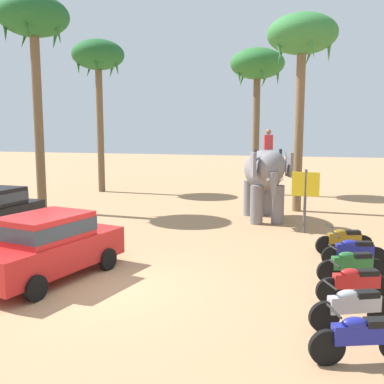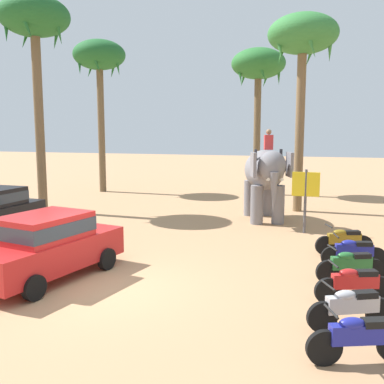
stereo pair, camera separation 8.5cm
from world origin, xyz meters
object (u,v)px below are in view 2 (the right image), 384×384
object	(u,v)px
car_sedan_foreground	(47,244)
motorcycle_end_of_row	(344,240)
motorcycle_far_in_row	(354,252)
palm_tree_near_hut	(35,25)
palm_tree_leaning_seaward	(99,60)
motorcycle_fourth_in_row	(351,265)
palm_tree_far_back	(258,68)
elephant_with_mahout	(265,174)
palm_tree_behind_elephant	(303,41)
motorcycle_second_in_row	(352,307)
motorcycle_mid_row	(355,283)
motorcycle_nearest_camera	(360,337)
signboard_yellow	(306,189)

from	to	relation	value
car_sedan_foreground	motorcycle_end_of_row	size ratio (longest dim) A/B	2.53
motorcycle_far_in_row	motorcycle_end_of_row	size ratio (longest dim) A/B	1.03
palm_tree_near_hut	palm_tree_leaning_seaward	size ratio (longest dim) A/B	1.05
motorcycle_fourth_in_row	palm_tree_far_back	distance (m)	17.45
elephant_with_mahout	palm_tree_behind_elephant	size ratio (longest dim) A/B	0.44
palm_tree_behind_elephant	motorcycle_end_of_row	bearing A→B (deg)	-74.85
motorcycle_second_in_row	motorcycle_fourth_in_row	xyz separation A→B (m)	(0.08, 2.80, 0.00)
motorcycle_end_of_row	palm_tree_far_back	distance (m)	15.19
motorcycle_mid_row	palm_tree_far_back	xyz separation A→B (m)	(-5.01, 16.57, 7.04)
car_sedan_foreground	motorcycle_mid_row	size ratio (longest dim) A/B	2.53
motorcycle_nearest_camera	signboard_yellow	size ratio (longest dim) A/B	0.71
motorcycle_second_in_row	elephant_with_mahout	bearing A→B (deg)	107.73
motorcycle_nearest_camera	motorcycle_mid_row	size ratio (longest dim) A/B	0.99
car_sedan_foreground	motorcycle_far_in_row	distance (m)	8.29
motorcycle_nearest_camera	palm_tree_near_hut	distance (m)	18.89
car_sedan_foreground	palm_tree_far_back	xyz separation A→B (m)	(2.46, 17.24, 6.58)
palm_tree_far_back	motorcycle_nearest_camera	bearing A→B (deg)	-75.50
car_sedan_foreground	motorcycle_end_of_row	world-z (taller)	car_sedan_foreground
motorcycle_end_of_row	motorcycle_second_in_row	bearing A→B (deg)	-89.65
car_sedan_foreground	motorcycle_mid_row	world-z (taller)	car_sedan_foreground
motorcycle_nearest_camera	motorcycle_second_in_row	xyz separation A→B (m)	(-0.08, 1.27, 0.00)
motorcycle_nearest_camera	motorcycle_end_of_row	xyz separation A→B (m)	(-0.11, 6.69, 0.00)
motorcycle_second_in_row	motorcycle_end_of_row	size ratio (longest dim) A/B	0.97
motorcycle_mid_row	palm_tree_far_back	world-z (taller)	palm_tree_far_back
elephant_with_mahout	palm_tree_leaning_seaward	world-z (taller)	palm_tree_leaning_seaward
motorcycle_end_of_row	palm_tree_far_back	world-z (taller)	palm_tree_far_back
motorcycle_second_in_row	motorcycle_mid_row	world-z (taller)	same
elephant_with_mahout	motorcycle_far_in_row	size ratio (longest dim) A/B	2.27
elephant_with_mahout	motorcycle_nearest_camera	bearing A→B (deg)	-73.80
elephant_with_mahout	motorcycle_fourth_in_row	world-z (taller)	elephant_with_mahout
elephant_with_mahout	signboard_yellow	distance (m)	2.62
motorcycle_fourth_in_row	motorcycle_end_of_row	xyz separation A→B (m)	(-0.11, 2.62, 0.00)
motorcycle_far_in_row	signboard_yellow	world-z (taller)	signboard_yellow
motorcycle_fourth_in_row	palm_tree_leaning_seaward	world-z (taller)	palm_tree_leaning_seaward
motorcycle_fourth_in_row	motorcycle_end_of_row	world-z (taller)	same
motorcycle_end_of_row	palm_tree_near_hut	size ratio (longest dim) A/B	0.17
motorcycle_end_of_row	palm_tree_leaning_seaward	size ratio (longest dim) A/B	0.18
palm_tree_near_hut	motorcycle_second_in_row	bearing A→B (deg)	-33.24
palm_tree_far_back	palm_tree_leaning_seaward	bearing A→B (deg)	-168.21
motorcycle_fourth_in_row	palm_tree_far_back	xyz separation A→B (m)	(-4.98, 15.17, 7.04)
signboard_yellow	elephant_with_mahout	bearing A→B (deg)	133.61
motorcycle_end_of_row	signboard_yellow	distance (m)	3.20
elephant_with_mahout	motorcycle_second_in_row	bearing A→B (deg)	-72.27
elephant_with_mahout	motorcycle_far_in_row	world-z (taller)	elephant_with_mahout
signboard_yellow	motorcycle_fourth_in_row	bearing A→B (deg)	-74.47
motorcycle_end_of_row	palm_tree_far_back	size ratio (longest dim) A/B	0.20
motorcycle_mid_row	signboard_yellow	distance (m)	6.93
motorcycle_second_in_row	palm_tree_leaning_seaward	world-z (taller)	palm_tree_leaning_seaward
palm_tree_behind_elephant	palm_tree_leaning_seaward	distance (m)	12.79
palm_tree_behind_elephant	palm_tree_leaning_seaward	size ratio (longest dim) A/B	0.97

